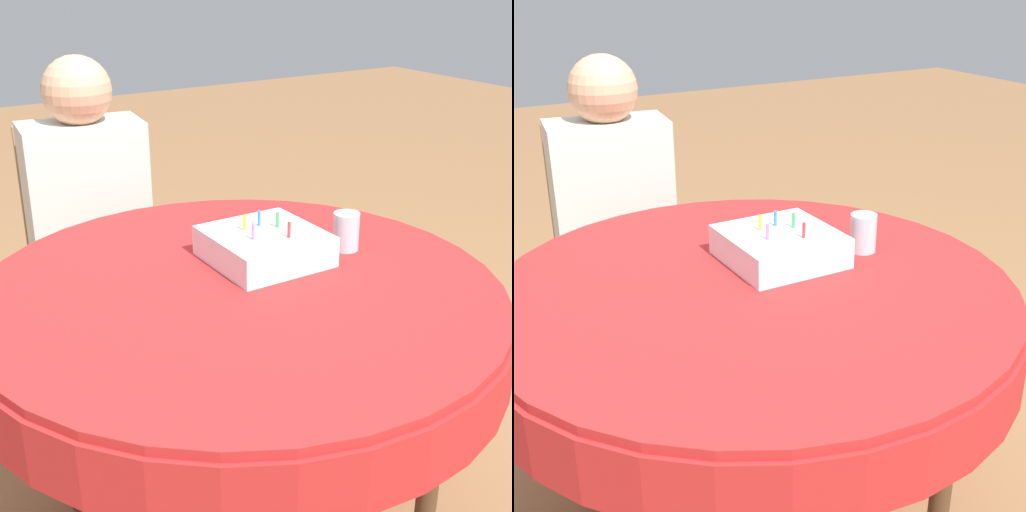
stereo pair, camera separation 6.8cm
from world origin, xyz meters
TOP-DOWN VIEW (x-y plane):
  - dining_table at (0.00, 0.00)m, footprint 1.18×1.18m
  - chair at (-0.03, 0.94)m, footprint 0.45×0.45m
  - person at (-0.04, 0.85)m, footprint 0.39×0.33m
  - birthday_cake at (0.12, 0.08)m, footprint 0.25×0.25m
  - drinking_glass at (0.32, 0.03)m, footprint 0.06×0.06m

SIDE VIEW (x-z plane):
  - chair at x=-0.03m, z-range 0.04..0.92m
  - dining_table at x=0.00m, z-range 0.28..1.00m
  - person at x=-0.04m, z-range 0.12..1.24m
  - birthday_cake at x=0.12m, z-range 0.70..0.81m
  - drinking_glass at x=0.32m, z-range 0.72..0.81m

